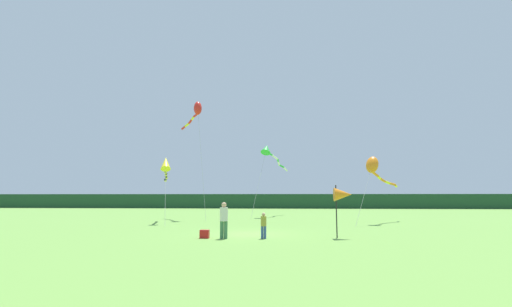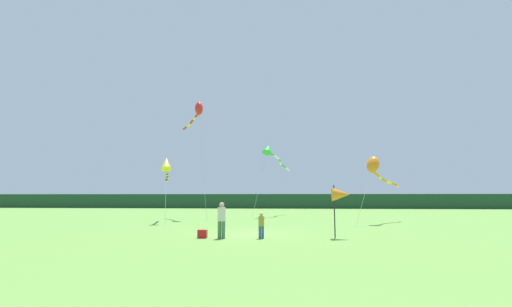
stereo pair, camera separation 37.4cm
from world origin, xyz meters
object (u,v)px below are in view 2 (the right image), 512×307
object	(u,v)px
person_adult	(222,218)
person_child	(261,224)
kite_green	(270,152)
kite_red	(198,111)
kite_yellow	(166,166)
kite_orange	(375,167)
cooler_box	(202,234)
banner_flag_pole	(341,195)

from	to	relation	value
person_adult	person_child	size ratio (longest dim) A/B	1.40
person_adult	kite_green	bearing A→B (deg)	85.42
person_child	kite_red	distance (m)	19.40
kite_yellow	kite_green	world-z (taller)	kite_green
person_adult	person_child	distance (m)	2.02
person_adult	kite_orange	world-z (taller)	kite_orange
cooler_box	kite_red	distance (m)	18.80
kite_orange	person_adult	bearing A→B (deg)	-133.74
kite_red	cooler_box	bearing A→B (deg)	-74.24
cooler_box	banner_flag_pole	xyz separation A→B (m)	(7.04, 0.60, 1.97)
person_child	cooler_box	xyz separation A→B (m)	(-2.99, -0.06, -0.51)
person_child	kite_orange	size ratio (longest dim) A/B	0.19
cooler_box	kite_yellow	bearing A→B (deg)	118.70
person_child	kite_yellow	world-z (taller)	kite_yellow
kite_red	kite_green	world-z (taller)	kite_red
banner_flag_pole	person_adult	bearing A→B (deg)	-173.21
banner_flag_pole	kite_red	xyz separation A→B (m)	(-11.33, 14.62, 8.21)
cooler_box	kite_green	xyz separation A→B (m)	(2.56, 19.45, 6.63)
banner_flag_pole	kite_yellow	xyz separation A→B (m)	(-12.44, 9.27, 2.40)
kite_orange	kite_red	bearing A→B (deg)	163.41
banner_flag_pole	kite_orange	world-z (taller)	kite_orange
banner_flag_pole	kite_green	bearing A→B (deg)	103.36
kite_yellow	kite_orange	xyz separation A→B (m)	(16.65, 0.72, -0.21)
person_child	kite_orange	distance (m)	13.87
kite_yellow	kite_orange	world-z (taller)	kite_yellow
person_child	kite_orange	world-z (taller)	kite_orange
person_child	kite_green	size ratio (longest dim) A/B	0.13
cooler_box	person_child	bearing A→B (deg)	1.06
banner_flag_pole	kite_yellow	world-z (taller)	kite_yellow
person_adult	kite_yellow	bearing A→B (deg)	122.63
person_child	kite_green	bearing A→B (deg)	91.25
person_adult	cooler_box	xyz separation A→B (m)	(-0.99, 0.12, -0.80)
cooler_box	kite_orange	xyz separation A→B (m)	(11.25, 10.59, 4.16)
kite_yellow	kite_green	size ratio (longest dim) A/B	0.65
kite_red	kite_green	size ratio (longest dim) A/B	1.16
cooler_box	person_adult	bearing A→B (deg)	-7.13
kite_red	kite_green	distance (m)	8.81
person_adult	kite_green	xyz separation A→B (m)	(1.57, 19.57, 5.83)
person_child	banner_flag_pole	world-z (taller)	banner_flag_pole
banner_flag_pole	kite_green	xyz separation A→B (m)	(-4.48, 18.85, 4.66)
cooler_box	kite_orange	size ratio (longest dim) A/B	0.07
kite_red	kite_green	xyz separation A→B (m)	(6.86, 4.23, -3.55)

